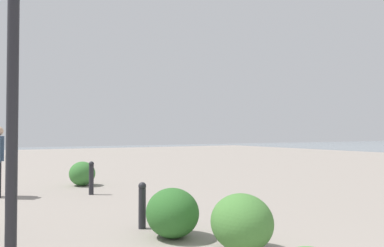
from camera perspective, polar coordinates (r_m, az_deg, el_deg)
The scene contains 6 objects.
lamppost at distance 5.27m, azimuth -25.92°, elevation 12.51°, with size 0.98×0.28×4.27m.
bollard_near at distance 6.20m, azimuth -7.72°, elevation -12.27°, with size 0.13×0.13×0.75m.
bollard_mid at distance 9.73m, azimuth -15.32°, elevation -8.02°, with size 0.13×0.13×0.84m.
shrub_low at distance 5.08m, azimuth 7.70°, elevation -14.91°, with size 0.89×0.80×0.76m.
shrub_round at distance 11.45m, azimuth -16.63°, elevation -7.43°, with size 0.83×0.75×0.71m.
shrub_wide at distance 5.66m, azimuth -3.05°, elevation -13.62°, with size 0.86×0.78×0.73m.
Camera 1 is at (-1.14, 1.60, 1.56)m, focal length 34.47 mm.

